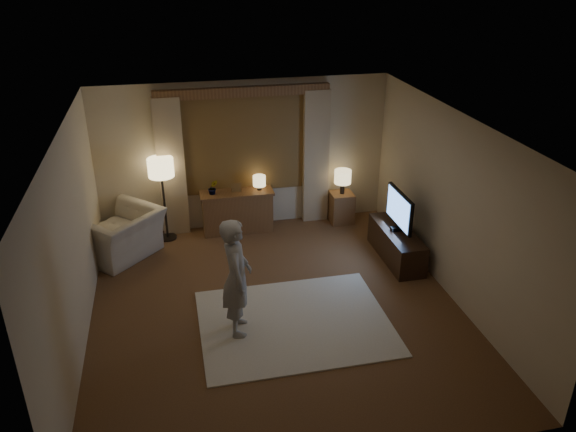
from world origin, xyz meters
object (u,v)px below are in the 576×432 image
object	(u,v)px
armchair	(120,234)
person	(237,277)
side_table	(341,208)
tv_stand	(396,244)
sideboard	(237,212)

from	to	relation	value
armchair	person	distance (m)	2.89
armchair	side_table	xyz separation A→B (m)	(3.85, 0.45, -0.10)
tv_stand	person	size ratio (longest dim) A/B	0.88
tv_stand	person	distance (m)	3.10
armchair	sideboard	bearing A→B (deg)	148.69
armchair	person	size ratio (longest dim) A/B	0.74
sideboard	tv_stand	bearing A→B (deg)	-33.21
side_table	person	size ratio (longest dim) A/B	0.35
side_table	person	xyz separation A→B (m)	(-2.27, -2.84, 0.53)
sideboard	tv_stand	world-z (taller)	sideboard
sideboard	armchair	world-z (taller)	armchair
sideboard	tv_stand	distance (m)	2.80
sideboard	person	size ratio (longest dim) A/B	0.76
side_table	sideboard	bearing A→B (deg)	178.48
person	tv_stand	bearing A→B (deg)	-57.74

